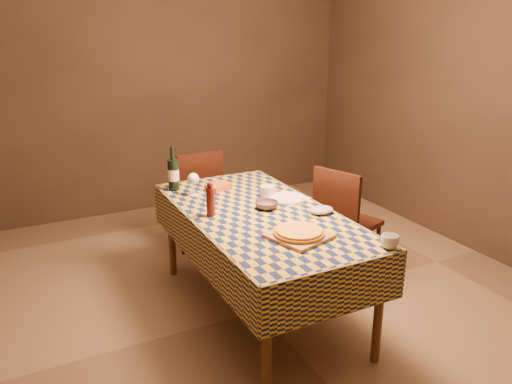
% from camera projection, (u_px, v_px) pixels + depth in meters
% --- Properties ---
extents(room, '(5.00, 5.10, 2.70)m').
position_uv_depth(room, '(259.00, 128.00, 3.21)').
color(room, brown).
rests_on(room, ground).
extents(dining_table, '(0.94, 1.84, 0.77)m').
position_uv_depth(dining_table, '(259.00, 223.00, 3.42)').
color(dining_table, brown).
rests_on(dining_table, ground).
extents(cutting_board, '(0.40, 0.40, 0.02)m').
position_uv_depth(cutting_board, '(299.00, 236.00, 2.99)').
color(cutting_board, '#9A7548').
rests_on(cutting_board, dining_table).
extents(pizza, '(0.35, 0.35, 0.03)m').
position_uv_depth(pizza, '(299.00, 232.00, 2.98)').
color(pizza, '#955218').
rests_on(pizza, cutting_board).
extents(pepper_mill, '(0.07, 0.07, 0.24)m').
position_uv_depth(pepper_mill, '(210.00, 200.00, 3.30)').
color(pepper_mill, '#4E1214').
rests_on(pepper_mill, dining_table).
extents(bowl, '(0.17, 0.17, 0.05)m').
position_uv_depth(bowl, '(267.00, 205.00, 3.45)').
color(bowl, '#5D454E').
rests_on(bowl, dining_table).
extents(wine_glass, '(0.09, 0.09, 0.17)m').
position_uv_depth(wine_glass, '(193.00, 180.00, 3.69)').
color(wine_glass, white).
rests_on(wine_glass, dining_table).
extents(wine_bottle, '(0.10, 0.10, 0.34)m').
position_uv_depth(wine_bottle, '(173.00, 174.00, 3.82)').
color(wine_bottle, black).
rests_on(wine_bottle, dining_table).
extents(deli_tub, '(0.11, 0.11, 0.09)m').
position_uv_depth(deli_tub, '(267.00, 192.00, 3.67)').
color(deli_tub, silver).
rests_on(deli_tub, dining_table).
extents(takeout_container, '(0.22, 0.19, 0.05)m').
position_uv_depth(takeout_container, '(218.00, 187.00, 3.85)').
color(takeout_container, '#C85A1A').
rests_on(takeout_container, dining_table).
extents(white_plate, '(0.35, 0.35, 0.02)m').
position_uv_depth(white_plate, '(287.00, 198.00, 3.64)').
color(white_plate, white).
rests_on(white_plate, dining_table).
extents(tumbler, '(0.14, 0.14, 0.08)m').
position_uv_depth(tumbler, '(390.00, 242.00, 2.83)').
color(tumbler, silver).
rests_on(tumbler, dining_table).
extents(flour_patch, '(0.29, 0.26, 0.00)m').
position_uv_depth(flour_patch, '(292.00, 199.00, 3.64)').
color(flour_patch, white).
rests_on(flour_patch, dining_table).
extents(flour_bag, '(0.17, 0.13, 0.05)m').
position_uv_depth(flour_bag, '(322.00, 210.00, 3.36)').
color(flour_bag, '#9FAECC').
rests_on(flour_bag, dining_table).
extents(chair_far, '(0.42, 0.43, 0.93)m').
position_uv_depth(chair_far, '(197.00, 194.00, 4.53)').
color(chair_far, black).
rests_on(chair_far, ground).
extents(chair_right, '(0.54, 0.54, 0.93)m').
position_uv_depth(chair_right, '(343.00, 217.00, 3.98)').
color(chair_right, black).
rests_on(chair_right, ground).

